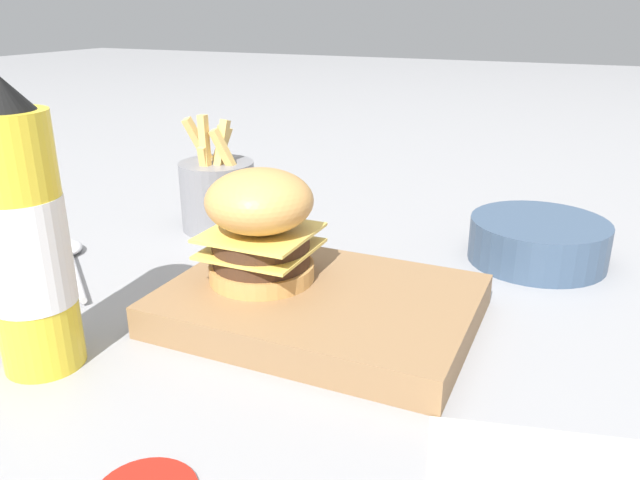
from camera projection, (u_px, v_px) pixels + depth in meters
ground_plane at (326, 326)px, 0.58m from camera, size 6.00×6.00×0.00m
serving_board at (320, 305)px, 0.58m from camera, size 0.28×0.20×0.03m
burger at (260, 225)px, 0.58m from camera, size 0.10×0.10×0.11m
ketchup_bottle at (25, 241)px, 0.48m from camera, size 0.06×0.06×0.24m
fries_basket at (218, 193)px, 0.82m from camera, size 0.10×0.10×0.15m
side_bowl at (538, 240)px, 0.71m from camera, size 0.15×0.15×0.05m
spoon at (70, 254)px, 0.73m from camera, size 0.15×0.13×0.01m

